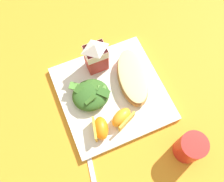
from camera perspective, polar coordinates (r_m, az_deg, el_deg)
name	(u,v)px	position (r m, az deg, el deg)	size (l,w,h in m)	color
ground	(112,95)	(0.71, 0.00, -0.82)	(3.00, 3.00, 0.00)	orange
white_plate	(112,94)	(0.70, 0.00, -0.57)	(0.28, 0.28, 0.02)	white
cheesy_pizza_bread	(132,77)	(0.69, 4.65, 3.06)	(0.11, 0.18, 0.04)	#B77F42
green_salad_pile	(91,95)	(0.67, -4.80, -0.85)	(0.10, 0.10, 0.05)	#336023
milk_carton	(96,55)	(0.68, -3.68, 8.08)	(0.06, 0.04, 0.11)	#B7332D
orange_wedge_front	(100,128)	(0.64, -2.63, -8.41)	(0.05, 0.07, 0.04)	orange
orange_wedge_middle	(122,118)	(0.65, 2.26, -6.11)	(0.07, 0.06, 0.04)	orange
metal_fork	(90,161)	(0.66, -5.05, -15.43)	(0.05, 0.19, 0.01)	silver
drinking_red_cup	(190,148)	(0.65, 17.22, -12.12)	(0.07, 0.07, 0.09)	red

